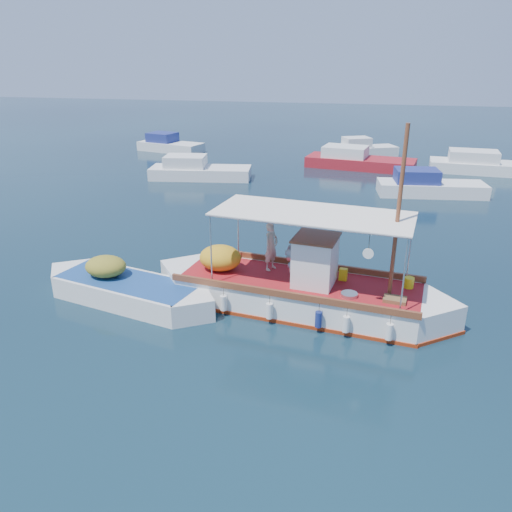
# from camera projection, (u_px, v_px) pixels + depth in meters

# --- Properties ---
(ground) EXTENTS (160.00, 160.00, 0.00)m
(ground) POSITION_uv_depth(u_px,v_px,m) (282.00, 302.00, 17.56)
(ground) COLOR black
(ground) RESTS_ON ground
(fishing_caique) EXTENTS (10.62, 3.91, 6.53)m
(fishing_caique) POSITION_uv_depth(u_px,v_px,m) (297.00, 291.00, 17.06)
(fishing_caique) COLOR white
(fishing_caique) RESTS_ON ground
(dinghy) EXTENTS (6.94, 3.12, 1.74)m
(dinghy) POSITION_uv_depth(u_px,v_px,m) (126.00, 291.00, 17.56)
(dinghy) COLOR white
(dinghy) RESTS_ON ground
(bg_boat_nw) EXTENTS (7.26, 3.43, 1.80)m
(bg_boat_nw) POSITION_uv_depth(u_px,v_px,m) (197.00, 171.00, 35.10)
(bg_boat_nw) COLOR silver
(bg_boat_nw) RESTS_ON ground
(bg_boat_n) EXTENTS (8.48, 4.05, 1.80)m
(bg_boat_n) POSITION_uv_depth(u_px,v_px,m) (357.00, 161.00, 38.42)
(bg_boat_n) COLOR maroon
(bg_boat_n) RESTS_ON ground
(bg_boat_ne) EXTENTS (6.66, 2.99, 1.80)m
(bg_boat_ne) POSITION_uv_depth(u_px,v_px,m) (428.00, 187.00, 30.90)
(bg_boat_ne) COLOR silver
(bg_boat_ne) RESTS_ON ground
(bg_boat_e) EXTENTS (8.69, 3.23, 1.80)m
(bg_boat_e) POSITION_uv_depth(u_px,v_px,m) (487.00, 166.00, 36.73)
(bg_boat_e) COLOR silver
(bg_boat_e) RESTS_ON ground
(bg_boat_far_w) EXTENTS (6.30, 3.64, 1.80)m
(bg_boat_far_w) POSITION_uv_depth(u_px,v_px,m) (169.00, 146.00, 45.21)
(bg_boat_far_w) COLOR silver
(bg_boat_far_w) RESTS_ON ground
(bg_boat_far_n) EXTENTS (5.74, 4.10, 1.80)m
(bg_boat_far_n) POSITION_uv_depth(u_px,v_px,m) (363.00, 150.00, 43.05)
(bg_boat_far_n) COLOR silver
(bg_boat_far_n) RESTS_ON ground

